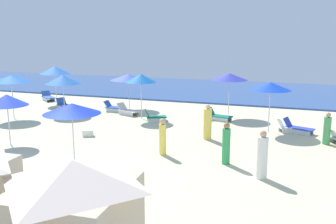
# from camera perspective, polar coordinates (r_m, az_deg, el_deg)

# --- Properties ---
(ground_plane) EXTENTS (60.00, 60.00, 0.00)m
(ground_plane) POSITION_cam_1_polar(r_m,az_deg,el_deg) (13.75, -14.56, -10.38)
(ground_plane) COLOR beige
(ocean) EXTENTS (60.00, 13.51, 0.12)m
(ocean) POSITION_cam_1_polar(r_m,az_deg,el_deg) (34.88, 7.14, 3.21)
(ocean) COLOR #2D5197
(ocean) RESTS_ON ground_plane
(umbrella_0) EXTENTS (2.10, 2.10, 2.57)m
(umbrella_0) POSITION_cam_1_polar(r_m,az_deg,el_deg) (20.54, 14.73, 3.66)
(umbrella_0) COLOR silver
(umbrella_0) RESTS_ON ground_plane
(lounge_chair_0_0) EXTENTS (1.61, 1.05, 0.73)m
(lounge_chair_0_0) POSITION_cam_1_polar(r_m,az_deg,el_deg) (21.03, 18.39, -2.22)
(lounge_chair_0_0) COLOR silver
(lounge_chair_0_0) RESTS_ON ground_plane
(lounge_chair_0_1) EXTENTS (1.43, 1.07, 0.70)m
(lounge_chair_0_1) POSITION_cam_1_polar(r_m,az_deg,el_deg) (21.06, 17.23, -2.14)
(lounge_chair_0_1) COLOR silver
(lounge_chair_0_1) RESTS_ON ground_plane
(umbrella_1) EXTENTS (2.23, 2.23, 2.38)m
(umbrella_1) POSITION_cam_1_polar(r_m,az_deg,el_deg) (15.44, -13.85, 0.49)
(umbrella_1) COLOR silver
(umbrella_1) RESTS_ON ground_plane
(umbrella_2) EXTENTS (2.27, 2.27, 2.58)m
(umbrella_2) POSITION_cam_1_polar(r_m,az_deg,el_deg) (24.87, -21.93, 4.53)
(umbrella_2) COLOR silver
(umbrella_2) RESTS_ON ground_plane
(umbrella_3) EXTENTS (2.21, 2.21, 2.46)m
(umbrella_3) POSITION_cam_1_polar(r_m,az_deg,el_deg) (25.21, -15.08, 4.61)
(umbrella_3) COLOR silver
(umbrella_3) RESTS_ON ground_plane
(lounge_chair_3_0) EXTENTS (1.54, 1.24, 0.72)m
(lounge_chair_3_0) POSITION_cam_1_polar(r_m,az_deg,el_deg) (27.05, -14.85, 0.96)
(lounge_chair_3_0) COLOR silver
(lounge_chair_3_0) RESTS_ON ground_plane
(umbrella_4) EXTENTS (2.44, 2.44, 2.33)m
(umbrella_4) POSITION_cam_1_polar(r_m,az_deg,el_deg) (26.19, -5.76, 5.08)
(umbrella_4) COLOR silver
(umbrella_4) RESTS_ON ground_plane
(lounge_chair_4_0) EXTENTS (1.32, 0.64, 0.70)m
(lounge_chair_4_0) POSITION_cam_1_polar(r_m,az_deg,el_deg) (25.60, -7.87, 0.67)
(lounge_chair_4_0) COLOR silver
(lounge_chair_4_0) RESTS_ON ground_plane
(umbrella_5) EXTENTS (2.21, 2.21, 2.65)m
(umbrella_5) POSITION_cam_1_polar(r_m,az_deg,el_deg) (23.80, 8.95, 5.11)
(umbrella_5) COLOR silver
(umbrella_5) RESTS_ON ground_plane
(lounge_chair_5_0) EXTENTS (1.54, 0.93, 0.68)m
(lounge_chair_5_0) POSITION_cam_1_polar(r_m,az_deg,el_deg) (23.07, 7.40, -0.58)
(lounge_chair_5_0) COLOR silver
(lounge_chair_5_0) RESTS_ON ground_plane
(umbrella_6) EXTENTS (1.83, 1.83, 2.68)m
(umbrella_6) POSITION_cam_1_polar(r_m,az_deg,el_deg) (22.97, -3.97, 4.96)
(umbrella_6) COLOR silver
(umbrella_6) RESTS_ON ground_plane
(lounge_chair_6_0) EXTENTS (1.37, 1.10, 0.69)m
(lounge_chair_6_0) POSITION_cam_1_polar(r_m,az_deg,el_deg) (22.69, -1.96, -0.69)
(lounge_chair_6_0) COLOR silver
(lounge_chair_6_0) RESTS_ON ground_plane
(lounge_chair_6_1) EXTENTS (1.61, 1.09, 0.69)m
(lounge_chair_6_1) POSITION_cam_1_polar(r_m,az_deg,el_deg) (24.49, -5.93, 0.19)
(lounge_chair_6_1) COLOR silver
(lounge_chair_6_1) RESTS_ON ground_plane
(umbrella_7) EXTENTS (2.19, 2.19, 2.68)m
(umbrella_7) POSITION_cam_1_polar(r_m,az_deg,el_deg) (29.22, -16.18, 5.90)
(umbrella_7) COLOR silver
(umbrella_7) RESTS_ON ground_plane
(lounge_chair_7_0) EXTENTS (1.62, 1.46, 0.66)m
(lounge_chair_7_0) POSITION_cam_1_polar(r_m,az_deg,el_deg) (30.89, -17.11, 2.10)
(lounge_chair_7_0) COLOR silver
(lounge_chair_7_0) RESTS_ON ground_plane
(umbrella_9) EXTENTS (1.88, 1.88, 2.32)m
(umbrella_9) POSITION_cam_1_polar(r_m,az_deg,el_deg) (19.04, -22.46, 1.63)
(umbrella_9) COLOR silver
(umbrella_9) RESTS_ON ground_plane
(beachgoer_0) EXTENTS (0.54, 0.54, 1.70)m
(beachgoer_0) POSITION_cam_1_polar(r_m,az_deg,el_deg) (18.78, 5.78, -1.65)
(beachgoer_0) COLOR #EFD155
(beachgoer_0) RESTS_ON ground_plane
(beachgoer_1) EXTENTS (0.54, 0.54, 1.74)m
(beachgoer_1) POSITION_cam_1_polar(r_m,az_deg,el_deg) (14.07, 13.57, -6.32)
(beachgoer_1) COLOR white
(beachgoer_1) RESTS_ON ground_plane
(beachgoer_2) EXTENTS (0.41, 0.41, 1.56)m
(beachgoer_2) POSITION_cam_1_polar(r_m,az_deg,el_deg) (16.34, -0.79, -3.70)
(beachgoer_2) COLOR #F9DA57
(beachgoer_2) RESTS_ON ground_plane
(beachgoer_4) EXTENTS (0.34, 0.34, 1.65)m
(beachgoer_4) POSITION_cam_1_polar(r_m,az_deg,el_deg) (15.34, 8.49, -4.70)
(beachgoer_4) COLOR #329D56
(beachgoer_4) RESTS_ON ground_plane
(beachgoer_6) EXTENTS (0.47, 0.47, 1.49)m
(beachgoer_6) POSITION_cam_1_polar(r_m,az_deg,el_deg) (19.29, 22.19, -2.37)
(beachgoer_6) COLOR #4CA45F
(beachgoer_6) RESTS_ON ground_plane
(cooler_box_0) EXTENTS (0.62, 0.52, 0.32)m
(cooler_box_0) POSITION_cam_1_polar(r_m,az_deg,el_deg) (19.79, -11.61, -3.01)
(cooler_box_0) COLOR white
(cooler_box_0) RESTS_ON ground_plane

